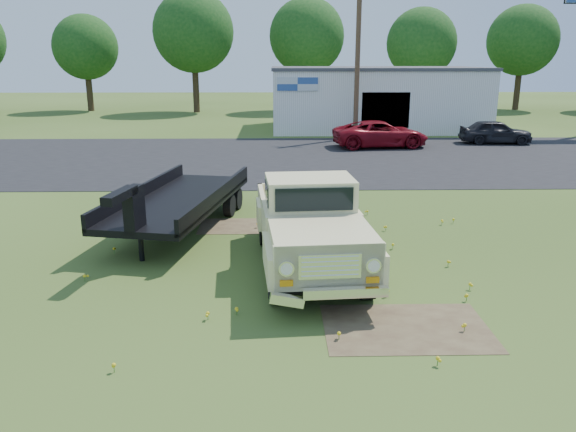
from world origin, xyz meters
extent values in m
plane|color=#354C18|center=(0.00, 0.00, 0.00)|extent=(140.00, 140.00, 0.00)
cube|color=black|center=(0.00, 15.00, 0.00)|extent=(90.00, 14.00, 0.02)
cube|color=#4D3B29|center=(1.50, -3.00, 0.00)|extent=(3.00, 2.00, 0.01)
cube|color=#4D3B29|center=(-2.00, 3.50, 0.00)|extent=(2.20, 1.60, 0.01)
cube|color=silver|center=(6.00, 27.00, 2.00)|extent=(14.00, 8.00, 4.00)
cube|color=#3F3F44|center=(6.00, 27.00, 4.05)|extent=(14.20, 8.20, 0.20)
cube|color=black|center=(6.00, 23.05, 1.60)|extent=(3.00, 0.10, 2.20)
cube|color=silver|center=(0.50, 22.95, 3.20)|extent=(2.50, 0.08, 0.80)
cylinder|color=#4A3122|center=(4.00, 22.00, 4.50)|extent=(0.30, 0.30, 9.00)
cylinder|color=#342618|center=(-18.00, 41.00, 1.62)|extent=(0.56, 0.56, 3.24)
sphere|color=#124214|center=(-18.00, 41.00, 5.69)|extent=(5.76, 5.76, 5.76)
cylinder|color=#342618|center=(-8.00, 39.50, 1.98)|extent=(0.56, 0.56, 3.96)
sphere|color=#124214|center=(-8.00, 39.50, 6.95)|extent=(7.04, 7.04, 7.04)
cylinder|color=#342618|center=(2.00, 40.50, 1.89)|extent=(0.56, 0.56, 3.78)
sphere|color=#124214|center=(2.00, 40.50, 6.64)|extent=(6.72, 6.72, 6.72)
cylinder|color=#342618|center=(12.00, 39.00, 1.71)|extent=(0.56, 0.56, 3.42)
sphere|color=#124214|center=(12.00, 39.00, 6.00)|extent=(6.08, 6.08, 6.08)
cylinder|color=#342618|center=(22.00, 41.50, 1.80)|extent=(0.56, 0.56, 3.60)
sphere|color=#124214|center=(22.00, 41.50, 6.32)|extent=(6.40, 6.40, 6.40)
imported|color=maroon|center=(4.89, 18.40, 0.72)|extent=(5.38, 2.94, 1.43)
imported|color=black|center=(11.70, 19.60, 0.67)|extent=(4.07, 1.90, 1.35)
camera|label=1|loc=(-0.86, -12.23, 4.74)|focal=35.00mm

